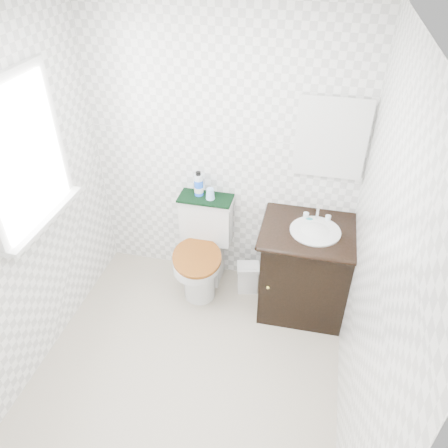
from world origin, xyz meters
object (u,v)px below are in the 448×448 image
at_px(toilet, 203,253).
at_px(vanity, 306,267).
at_px(mouthwash_bottle, 199,184).
at_px(trash_bin, 248,277).
at_px(cup, 210,194).

height_order(toilet, vanity, vanity).
bearing_deg(mouthwash_bottle, toilet, -67.39).
height_order(trash_bin, mouthwash_bottle, mouthwash_bottle).
height_order(toilet, cup, cup).
bearing_deg(mouthwash_bottle, cup, -19.08).
bearing_deg(trash_bin, toilet, -177.28).
xyz_separation_m(toilet, vanity, (0.89, -0.06, 0.06)).
bearing_deg(trash_bin, mouthwash_bottle, 163.86).
relative_size(vanity, mouthwash_bottle, 4.26).
distance_m(trash_bin, mouthwash_bottle, 0.95).
relative_size(toilet, cup, 9.05).
relative_size(toilet, vanity, 0.92).
height_order(toilet, mouthwash_bottle, mouthwash_bottle).
height_order(vanity, cup, cup).
bearing_deg(trash_bin, cup, 164.76).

